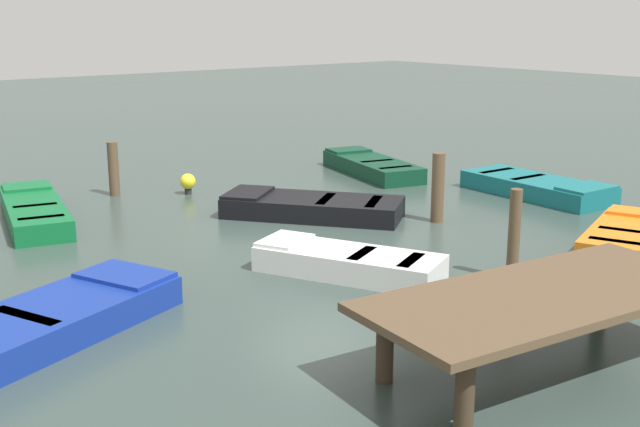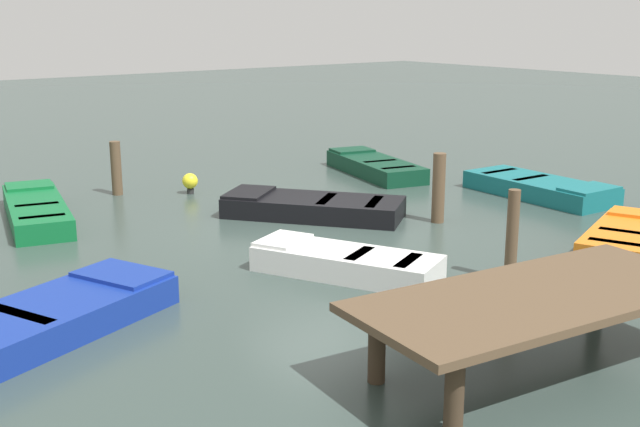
# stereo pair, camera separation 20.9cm
# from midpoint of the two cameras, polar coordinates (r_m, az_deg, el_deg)

# --- Properties ---
(ground_plane) EXTENTS (80.00, 80.00, 0.00)m
(ground_plane) POSITION_cam_midpoint_polar(r_m,az_deg,el_deg) (15.39, 0.39, -1.26)
(ground_plane) COLOR #33423D
(dock_segment) EXTENTS (4.72, 2.43, 0.95)m
(dock_segment) POSITION_cam_midpoint_polar(r_m,az_deg,el_deg) (9.68, 15.93, -6.04)
(dock_segment) COLOR brown
(dock_segment) RESTS_ON ground_plane
(rowboat_white) EXTENTS (2.23, 3.15, 0.46)m
(rowboat_white) POSITION_cam_midpoint_polar(r_m,az_deg,el_deg) (12.80, 2.26, -3.47)
(rowboat_white) COLOR silver
(rowboat_white) RESTS_ON ground_plane
(rowboat_green) EXTENTS (1.92, 3.96, 0.46)m
(rowboat_green) POSITION_cam_midpoint_polar(r_m,az_deg,el_deg) (17.11, -19.21, 0.26)
(rowboat_green) COLOR #0F602D
(rowboat_green) RESTS_ON ground_plane
(rowboat_blue) EXTENTS (4.01, 2.67, 0.46)m
(rowboat_blue) POSITION_cam_midpoint_polar(r_m,az_deg,el_deg) (11.03, -18.60, -7.16)
(rowboat_blue) COLOR navy
(rowboat_blue) RESTS_ON ground_plane
(rowboat_teal) EXTENTS (1.57, 3.54, 0.46)m
(rowboat_teal) POSITION_cam_midpoint_polar(r_m,az_deg,el_deg) (18.92, 15.69, 1.80)
(rowboat_teal) COLOR #14666B
(rowboat_teal) RESTS_ON ground_plane
(rowboat_black) EXTENTS (3.29, 3.71, 0.46)m
(rowboat_black) POSITION_cam_midpoint_polar(r_m,az_deg,el_deg) (16.43, -0.20, 0.51)
(rowboat_black) COLOR black
(rowboat_black) RESTS_ON ground_plane
(rowboat_dark_green) EXTENTS (1.98, 3.67, 0.46)m
(rowboat_dark_green) POSITION_cam_midpoint_polar(r_m,az_deg,el_deg) (20.85, 4.19, 3.39)
(rowboat_dark_green) COLOR #0C3823
(rowboat_dark_green) RESTS_ON ground_plane
(rowboat_orange) EXTENTS (3.10, 2.19, 0.46)m
(rowboat_orange) POSITION_cam_midpoint_polar(r_m,az_deg,el_deg) (15.16, 21.52, -1.66)
(rowboat_orange) COLOR orange
(rowboat_orange) RESTS_ON ground_plane
(mooring_piling_center) EXTENTS (0.24, 0.24, 1.24)m
(mooring_piling_center) POSITION_cam_midpoint_polar(r_m,az_deg,el_deg) (18.91, -13.99, 3.14)
(mooring_piling_center) COLOR brown
(mooring_piling_center) RESTS_ON ground_plane
(mooring_piling_near_right) EXTENTS (0.19, 0.19, 1.45)m
(mooring_piling_near_right) POSITION_cam_midpoint_polar(r_m,az_deg,el_deg) (12.78, 13.96, -1.53)
(mooring_piling_near_right) COLOR brown
(mooring_piling_near_right) RESTS_ON ground_plane
(mooring_piling_mid_right) EXTENTS (0.25, 0.25, 1.40)m
(mooring_piling_mid_right) POSITION_cam_midpoint_polar(r_m,az_deg,el_deg) (16.08, 8.80, 1.80)
(mooring_piling_mid_right) COLOR brown
(mooring_piling_mid_right) RESTS_ON ground_plane
(marker_buoy) EXTENTS (0.36, 0.36, 0.48)m
(marker_buoy) POSITION_cam_midpoint_polar(r_m,az_deg,el_deg) (18.74, -8.91, 2.26)
(marker_buoy) COLOR #262626
(marker_buoy) RESTS_ON ground_plane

